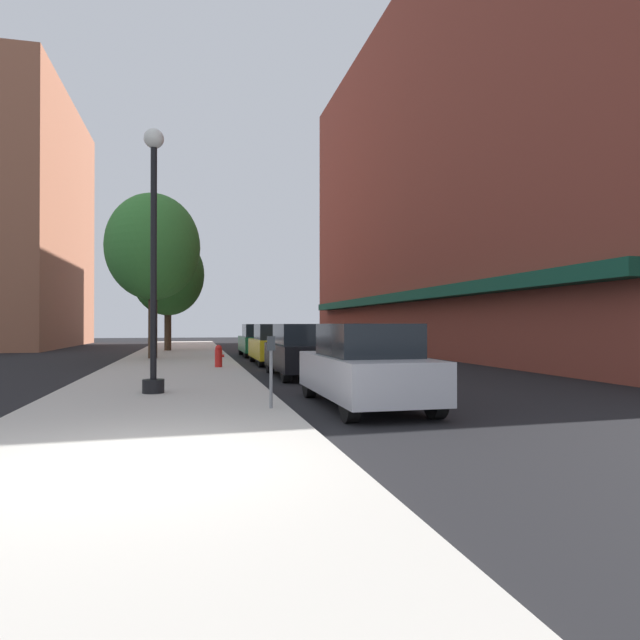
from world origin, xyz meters
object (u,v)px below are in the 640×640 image
at_px(tree_mid, 168,275).
at_px(parking_meter_near, 271,363).
at_px(car_black, 302,351).
at_px(car_green, 259,341).
at_px(car_yellow, 275,345).
at_px(car_silver, 365,366).
at_px(fire_hydrant, 219,356).
at_px(tree_near, 153,247).
at_px(lamppost, 154,255).

bearing_deg(tree_mid, parking_meter_near, -83.12).
height_order(car_black, car_green, same).
bearing_deg(car_yellow, parking_meter_near, -98.95).
bearing_deg(car_black, car_silver, -91.90).
relative_size(fire_hydrant, tree_mid, 0.11).
height_order(tree_near, car_yellow, tree_near).
relative_size(parking_meter_near, tree_mid, 0.19).
bearing_deg(car_silver, fire_hydrant, 106.56).
bearing_deg(tree_mid, car_yellow, -66.24).
bearing_deg(car_green, car_silver, -91.82).
xyz_separation_m(fire_hydrant, car_yellow, (2.43, 2.56, 0.29)).
bearing_deg(fire_hydrant, car_black, -51.37).
relative_size(fire_hydrant, parking_meter_near, 0.60).
relative_size(parking_meter_near, car_yellow, 0.30).
distance_m(fire_hydrant, car_black, 3.91).
bearing_deg(tree_near, car_silver, -71.56).
bearing_deg(tree_mid, car_green, -46.99).
height_order(fire_hydrant, tree_near, tree_near).
relative_size(tree_mid, car_silver, 1.60).
height_order(parking_meter_near, car_yellow, car_yellow).
relative_size(fire_hydrant, tree_near, 0.11).
height_order(tree_near, tree_mid, tree_near).
bearing_deg(fire_hydrant, car_silver, -75.51).
distance_m(car_yellow, car_green, 5.70).
relative_size(fire_hydrant, car_black, 0.18).
bearing_deg(lamppost, car_green, 74.73).
relative_size(tree_near, car_green, 1.73).
xyz_separation_m(parking_meter_near, car_yellow, (1.95, 12.44, -0.14)).
relative_size(parking_meter_near, car_green, 0.30).
bearing_deg(parking_meter_near, car_silver, 13.42).
height_order(parking_meter_near, car_silver, car_silver).
distance_m(tree_mid, car_green, 7.92).
distance_m(car_silver, car_black, 6.37).
bearing_deg(car_green, tree_mid, 131.19).
height_order(car_silver, car_yellow, same).
bearing_deg(fire_hydrant, parking_meter_near, -87.20).
relative_size(lamppost, car_yellow, 1.37).
xyz_separation_m(parking_meter_near, car_black, (1.95, 6.84, -0.14)).
bearing_deg(tree_mid, lamppost, -88.43).
distance_m(tree_mid, car_silver, 23.56).
xyz_separation_m(tree_mid, car_black, (4.75, -16.40, -3.76)).
height_order(fire_hydrant, car_silver, car_silver).
xyz_separation_m(fire_hydrant, car_black, (2.43, -3.04, 0.29)).
relative_size(tree_mid, car_green, 1.60).
relative_size(lamppost, parking_meter_near, 4.50).
relative_size(parking_meter_near, car_black, 0.30).
bearing_deg(parking_meter_near, lamppost, 128.95).
xyz_separation_m(fire_hydrant, tree_mid, (-2.32, 13.35, 4.05)).
distance_m(car_black, car_green, 11.30).
relative_size(parking_meter_near, car_silver, 0.30).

